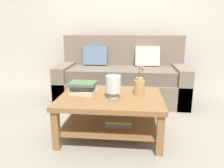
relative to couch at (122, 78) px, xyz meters
name	(u,v)px	position (x,y,z in m)	size (l,w,h in m)	color
ground_plane	(118,125)	(0.01, -1.01, -0.36)	(10.00, 10.00, 0.00)	gray
back_wall	(125,18)	(0.01, 0.64, 0.99)	(6.40, 0.12, 2.70)	beige
couch	(122,78)	(0.00, 0.00, 0.00)	(2.06, 0.90, 1.06)	#7A6B5B
coffee_table	(111,107)	(-0.05, -1.28, -0.03)	(1.12, 0.83, 0.46)	olive
book_stack_main	(83,88)	(-0.37, -1.21, 0.16)	(0.32, 0.26, 0.13)	beige
glass_hurricane_vase	(113,85)	(-0.02, -1.31, 0.24)	(0.16, 0.16, 0.24)	silver
flower_pitcher	(139,85)	(0.26, -1.18, 0.20)	(0.12, 0.12, 0.34)	tan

